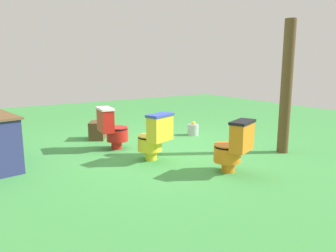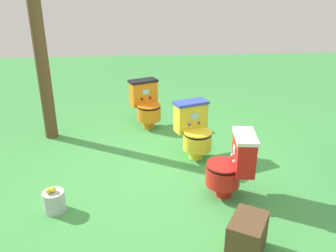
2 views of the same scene
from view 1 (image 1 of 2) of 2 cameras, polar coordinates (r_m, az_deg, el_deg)
name	(u,v)px [view 1 (image 1 of 2)]	position (r m, az deg, el deg)	size (l,w,h in m)	color
ground	(154,149)	(5.76, -2.31, -3.99)	(14.00, 14.00, 0.00)	#429947
toilet_yellow	(154,137)	(5.05, -2.33, -1.81)	(0.60, 0.55, 0.73)	yellow
toilet_orange	(234,146)	(4.58, 11.09, -3.35)	(0.61, 0.56, 0.73)	orange
toilet_red	(112,128)	(5.76, -9.48, -0.35)	(0.46, 0.54, 0.73)	red
wooden_post	(286,88)	(5.73, 19.44, 6.15)	(0.18, 0.18, 2.13)	brown
small_crate	(97,130)	(6.61, -11.92, -0.74)	(0.39, 0.27, 0.34)	brown
lemon_bucket	(193,129)	(6.86, 4.28, -0.57)	(0.22, 0.22, 0.28)	#B7B7BF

